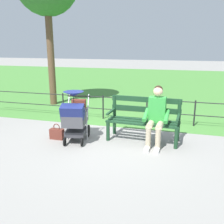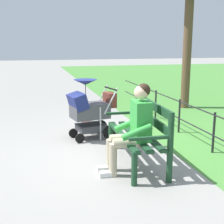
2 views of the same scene
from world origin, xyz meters
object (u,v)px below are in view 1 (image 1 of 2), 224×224
Objects in this scene: park_bench at (144,117)px; person_on_bench at (156,114)px; stroller at (75,116)px; handbag at (57,134)px.

park_bench is 1.27× the size of person_on_bench.
park_bench is at bearing -159.91° from stroller.
handbag is at bearing -1.76° from stroller.
person_on_bench is at bearing -170.04° from stroller.
park_bench is at bearing -37.39° from person_on_bench.
park_bench reaches higher than handbag.
stroller is at bearing 9.96° from person_on_bench.
person_on_bench is at bearing -172.54° from handbag.
park_bench is 1.41× the size of stroller.
park_bench is 2.03m from handbag.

